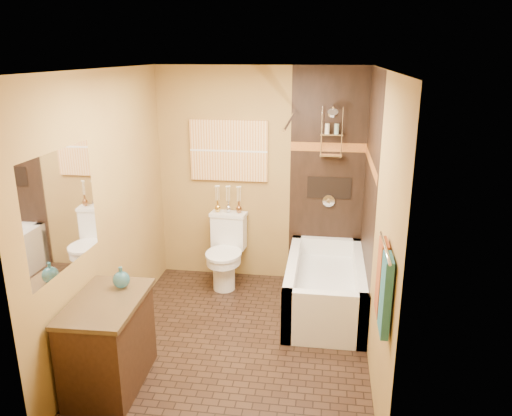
% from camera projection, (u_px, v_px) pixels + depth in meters
% --- Properties ---
extents(floor, '(3.00, 3.00, 0.00)m').
position_uv_depth(floor, '(238.00, 342.00, 4.74)').
color(floor, black).
rests_on(floor, ground).
extents(wall_left, '(0.02, 3.00, 2.50)m').
position_uv_depth(wall_left, '(107.00, 211.00, 4.53)').
color(wall_left, '#A2833E').
rests_on(wall_left, floor).
extents(wall_right, '(0.02, 3.00, 2.50)m').
position_uv_depth(wall_right, '(377.00, 224.00, 4.20)').
color(wall_right, '#A2833E').
rests_on(wall_right, floor).
extents(wall_back, '(2.40, 0.02, 2.50)m').
position_uv_depth(wall_back, '(260.00, 177.00, 5.78)').
color(wall_back, '#A2833E').
rests_on(wall_back, floor).
extents(wall_front, '(2.40, 0.02, 2.50)m').
position_uv_depth(wall_front, '(192.00, 296.00, 2.95)').
color(wall_front, '#A2833E').
rests_on(wall_front, floor).
extents(ceiling, '(3.00, 3.00, 0.00)m').
position_uv_depth(ceiling, '(235.00, 69.00, 3.99)').
color(ceiling, silver).
rests_on(ceiling, wall_back).
extents(alcove_tile_back, '(0.85, 0.01, 2.50)m').
position_uv_depth(alcove_tile_back, '(327.00, 179.00, 5.67)').
color(alcove_tile_back, black).
rests_on(alcove_tile_back, wall_back).
extents(alcove_tile_right, '(0.01, 1.50, 2.50)m').
position_uv_depth(alcove_tile_right, '(369.00, 199.00, 4.91)').
color(alcove_tile_right, black).
rests_on(alcove_tile_right, wall_right).
extents(mosaic_band_back, '(0.85, 0.01, 0.10)m').
position_uv_depth(mosaic_band_back, '(329.00, 147.00, 5.55)').
color(mosaic_band_back, brown).
rests_on(mosaic_band_back, alcove_tile_back).
extents(mosaic_band_right, '(0.01, 1.50, 0.10)m').
position_uv_depth(mosaic_band_right, '(371.00, 162.00, 4.80)').
color(mosaic_band_right, brown).
rests_on(mosaic_band_right, alcove_tile_right).
extents(alcove_niche, '(0.50, 0.01, 0.25)m').
position_uv_depth(alcove_niche, '(329.00, 188.00, 5.69)').
color(alcove_niche, black).
rests_on(alcove_niche, alcove_tile_back).
extents(shower_fixtures, '(0.24, 0.33, 1.16)m').
position_uv_depth(shower_fixtures, '(331.00, 145.00, 5.44)').
color(shower_fixtures, silver).
rests_on(shower_fixtures, floor).
extents(curtain_rod, '(0.03, 1.55, 0.03)m').
position_uv_depth(curtain_rod, '(291.00, 119.00, 4.79)').
color(curtain_rod, silver).
rests_on(curtain_rod, wall_back).
extents(towel_bar, '(0.02, 0.55, 0.02)m').
position_uv_depth(towel_bar, '(385.00, 247.00, 3.16)').
color(towel_bar, silver).
rests_on(towel_bar, wall_right).
extents(towel_teal, '(0.05, 0.22, 0.52)m').
position_uv_depth(towel_teal, '(386.00, 295.00, 3.12)').
color(towel_teal, '#1F5468').
rests_on(towel_teal, towel_bar).
extents(towel_rust, '(0.05, 0.22, 0.52)m').
position_uv_depth(towel_rust, '(382.00, 277.00, 3.36)').
color(towel_rust, maroon).
rests_on(towel_rust, towel_bar).
extents(sunset_painting, '(0.90, 0.04, 0.70)m').
position_uv_depth(sunset_painting, '(229.00, 151.00, 5.72)').
color(sunset_painting, orange).
rests_on(sunset_painting, wall_back).
extents(vanity_mirror, '(0.01, 1.00, 0.90)m').
position_uv_depth(vanity_mirror, '(62.00, 210.00, 3.73)').
color(vanity_mirror, white).
rests_on(vanity_mirror, wall_left).
extents(bathtub, '(0.80, 1.50, 0.55)m').
position_uv_depth(bathtub, '(325.00, 290.00, 5.27)').
color(bathtub, white).
rests_on(bathtub, floor).
extents(toilet, '(0.44, 0.64, 0.83)m').
position_uv_depth(toilet, '(226.00, 251.00, 5.80)').
color(toilet, white).
rests_on(toilet, floor).
extents(vanity, '(0.56, 0.89, 0.77)m').
position_uv_depth(vanity, '(109.00, 343.00, 4.03)').
color(vanity, black).
rests_on(vanity, floor).
extents(teal_bottle, '(0.17, 0.17, 0.22)m').
position_uv_depth(teal_bottle, '(121.00, 277.00, 4.10)').
color(teal_bottle, '#276676').
rests_on(teal_bottle, vanity).
extents(bud_vases, '(0.32, 0.07, 0.32)m').
position_uv_depth(bud_vases, '(228.00, 198.00, 5.80)').
color(bud_vases, gold).
rests_on(bud_vases, toilet).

